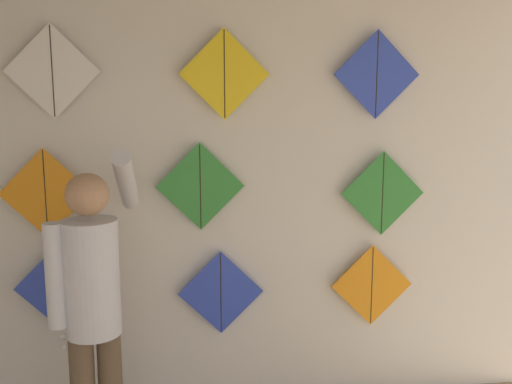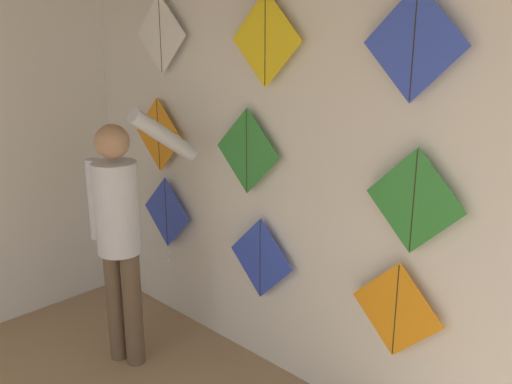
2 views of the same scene
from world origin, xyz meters
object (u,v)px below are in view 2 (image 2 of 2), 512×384
object	(u,v)px
shopkeeper	(120,225)
kite_4	(247,151)
kite_0	(167,216)
kite_8	(414,44)
kite_6	(161,34)
kite_7	(266,40)
kite_5	(414,201)
kite_2	(396,310)
kite_3	(159,135)
kite_1	(261,258)

from	to	relation	value
shopkeeper	kite_4	bearing A→B (deg)	28.29
kite_0	kite_8	distance (m)	2.40
kite_6	kite_7	xyz separation A→B (m)	(1.01, 0.00, -0.01)
kite_4	kite_5	bearing A→B (deg)	0.00
kite_5	kite_4	bearing A→B (deg)	180.00
kite_4	kite_6	xyz separation A→B (m)	(-0.85, 0.00, 0.70)
kite_7	kite_8	xyz separation A→B (m)	(0.96, 0.00, 0.00)
kite_8	kite_2	bearing A→B (deg)	0.00
kite_0	kite_2	size ratio (longest dim) A/B	1.25
kite_2	kite_8	xyz separation A→B (m)	(-0.02, 0.00, 1.38)
shopkeeper	kite_6	size ratio (longest dim) A/B	3.21
kite_3	kite_4	distance (m)	0.93
kite_6	kite_7	distance (m)	1.01
kite_1	kite_3	world-z (taller)	kite_3
kite_1	kite_7	xyz separation A→B (m)	(0.04, 0.00, 1.39)
kite_2	kite_3	bearing A→B (deg)	180.00
kite_8	kite_1	bearing A→B (deg)	180.00
kite_4	shopkeeper	bearing A→B (deg)	-134.32
kite_0	shopkeeper	bearing A→B (deg)	-63.26
kite_3	kite_5	xyz separation A→B (m)	(2.11, 0.00, -0.05)
kite_0	kite_1	distance (m)	1.01
kite_4	kite_7	xyz separation A→B (m)	(0.16, 0.00, 0.69)
kite_1	kite_3	size ratio (longest dim) A/B	1.00
kite_0	kite_4	xyz separation A→B (m)	(0.88, 0.00, 0.65)
kite_3	kite_6	bearing A→B (deg)	0.00
kite_2	kite_3	size ratio (longest dim) A/B	1.00
shopkeeper	kite_0	xyz separation A→B (m)	(-0.30, 0.60, -0.16)
kite_4	kite_0	bearing A→B (deg)	-179.96
kite_0	kite_5	world-z (taller)	kite_5
kite_6	kite_8	bearing A→B (deg)	0.00
kite_1	kite_4	distance (m)	0.71
kite_1	kite_8	size ratio (longest dim) A/B	1.00
kite_5	kite_8	size ratio (longest dim) A/B	1.00
kite_2	kite_5	bearing A→B (deg)	0.00
kite_8	kite_4	bearing A→B (deg)	180.00
kite_1	kite_8	bearing A→B (deg)	0.00
kite_0	kite_3	xyz separation A→B (m)	(-0.05, 0.00, 0.62)
kite_2	kite_6	distance (m)	2.42
kite_5	kite_8	xyz separation A→B (m)	(-0.07, 0.00, 0.76)
kite_4	kite_6	bearing A→B (deg)	180.00
kite_4	kite_6	size ratio (longest dim) A/B	1.00
kite_6	kite_8	world-z (taller)	kite_6
kite_4	kite_8	distance (m)	1.31
kite_3	kite_5	bearing A→B (deg)	0.00
kite_6	kite_3	bearing A→B (deg)	180.00
kite_0	kite_8	size ratio (longest dim) A/B	1.25
kite_0	kite_3	world-z (taller)	kite_3
kite_1	kite_2	xyz separation A→B (m)	(1.01, 0.00, 0.01)
kite_3	kite_8	distance (m)	2.17
kite_2	kite_5	xyz separation A→B (m)	(0.05, 0.00, 0.62)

